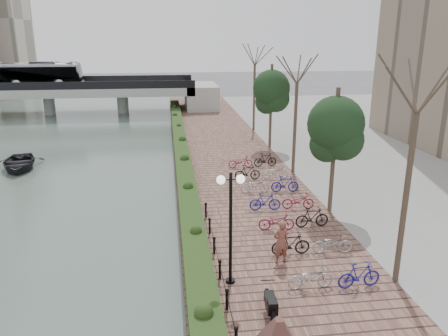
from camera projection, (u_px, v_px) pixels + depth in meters
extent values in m
cube|color=brown|center=(232.00, 171.00, 30.88)|extent=(8.00, 75.00, 0.50)
cube|color=gray|center=(442.00, 163.00, 32.85)|extent=(24.00, 75.00, 0.50)
cube|color=#1D3513|center=(182.00, 156.00, 32.68)|extent=(1.10, 56.00, 0.60)
cylinder|color=black|center=(227.00, 300.00, 14.72)|extent=(0.10, 0.10, 0.70)
cylinder|color=black|center=(220.00, 270.00, 16.62)|extent=(0.10, 0.10, 0.70)
cylinder|color=black|center=(214.00, 246.00, 18.52)|extent=(0.10, 0.10, 0.70)
cylinder|color=black|center=(210.00, 227.00, 20.42)|extent=(0.10, 0.10, 0.70)
cylinder|color=black|center=(206.00, 211.00, 22.32)|extent=(0.10, 0.10, 0.70)
cylinder|color=black|center=(231.00, 229.00, 15.86)|extent=(0.12, 0.12, 4.33)
cylinder|color=black|center=(231.00, 179.00, 15.31)|extent=(0.70, 0.06, 0.06)
sphere|color=white|center=(221.00, 180.00, 15.26)|extent=(0.32, 0.32, 0.32)
sphere|color=white|center=(241.00, 179.00, 15.35)|extent=(0.32, 0.32, 0.32)
imported|color=brown|center=(281.00, 242.00, 17.64)|extent=(0.73, 0.54, 1.84)
imported|color=#A4A3A7|center=(311.00, 279.00, 15.85)|extent=(0.60, 1.71, 0.90)
imported|color=black|center=(291.00, 245.00, 18.30)|extent=(0.47, 1.66, 1.00)
imported|color=maroon|center=(276.00, 221.00, 20.79)|extent=(0.60, 1.71, 0.90)
imported|color=navy|center=(265.00, 201.00, 23.24)|extent=(0.47, 1.66, 1.00)
imported|color=#A4A3A7|center=(255.00, 186.00, 25.72)|extent=(0.60, 1.71, 0.90)
imported|color=black|center=(247.00, 172.00, 28.18)|extent=(0.47, 1.66, 1.00)
imported|color=maroon|center=(241.00, 162.00, 30.66)|extent=(0.60, 1.72, 0.90)
imported|color=navy|center=(358.00, 274.00, 16.06)|extent=(0.47, 1.66, 1.00)
imported|color=#A4A3A7|center=(333.00, 244.00, 18.54)|extent=(0.60, 1.71, 0.90)
imported|color=black|center=(313.00, 218.00, 20.99)|extent=(0.47, 1.66, 1.00)
imported|color=maroon|center=(297.00, 200.00, 23.48)|extent=(0.60, 1.71, 0.90)
imported|color=navy|center=(285.00, 184.00, 25.93)|extent=(0.47, 1.66, 1.00)
imported|color=#A4A3A7|center=(274.00, 172.00, 28.41)|extent=(0.60, 1.71, 0.90)
imported|color=black|center=(266.00, 160.00, 30.87)|extent=(0.47, 1.66, 1.00)
cube|color=#A1A19C|center=(48.00, 90.00, 53.86)|extent=(36.00, 8.00, 1.00)
cube|color=black|center=(38.00, 86.00, 49.88)|extent=(36.00, 0.15, 0.90)
cube|color=black|center=(54.00, 80.00, 57.29)|extent=(36.00, 0.15, 0.90)
cylinder|color=#A1A19C|center=(49.00, 105.00, 54.36)|extent=(1.40, 1.40, 2.50)
cylinder|color=#A1A19C|center=(123.00, 103.00, 55.47)|extent=(1.40, 1.40, 2.50)
imported|color=silver|center=(36.00, 74.00, 53.15)|extent=(2.52, 10.77, 3.00)
imported|color=black|center=(19.00, 163.00, 32.02)|extent=(4.18, 5.24, 0.97)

